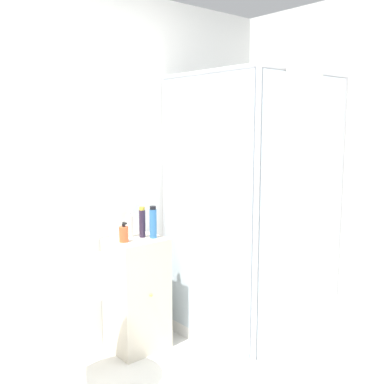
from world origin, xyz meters
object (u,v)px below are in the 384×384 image
at_px(sink, 70,293).
at_px(shampoo_bottle_blue, 153,223).
at_px(soap_dispenser, 124,234).
at_px(lotion_bottle_white, 130,226).
at_px(shampoo_bottle_tall_black, 142,222).

bearing_deg(sink, shampoo_bottle_blue, 17.13).
bearing_deg(soap_dispenser, shampoo_bottle_blue, -10.04).
bearing_deg(lotion_bottle_white, soap_dispenser, -137.80).
relative_size(soap_dispenser, shampoo_bottle_tall_black, 0.63).
xyz_separation_m(shampoo_bottle_tall_black, lotion_bottle_white, (-0.06, 0.07, -0.03)).
bearing_deg(shampoo_bottle_blue, soap_dispenser, 169.96).
bearing_deg(shampoo_bottle_tall_black, sink, -156.91).
bearing_deg(sink, lotion_bottle_white, 30.07).
height_order(sink, lotion_bottle_white, lotion_bottle_white).
xyz_separation_m(sink, shampoo_bottle_blue, (0.74, 0.23, 0.27)).
height_order(soap_dispenser, shampoo_bottle_blue, shampoo_bottle_blue).
xyz_separation_m(shampoo_bottle_tall_black, shampoo_bottle_blue, (0.05, -0.07, 0.00)).
height_order(sink, shampoo_bottle_blue, shampoo_bottle_blue).
xyz_separation_m(shampoo_bottle_blue, lotion_bottle_white, (-0.11, 0.14, -0.03)).
xyz_separation_m(sink, soap_dispenser, (0.52, 0.27, 0.21)).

